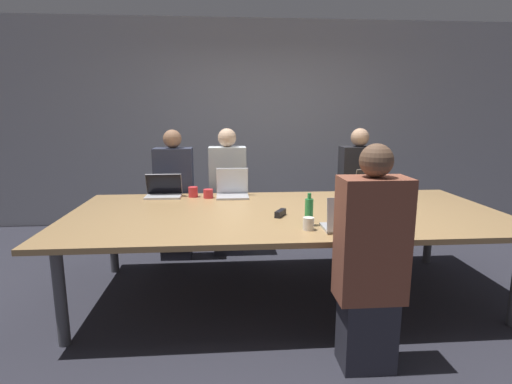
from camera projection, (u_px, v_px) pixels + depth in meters
name	position (u px, v px, depth m)	size (l,w,h in m)	color
ground_plane	(285.00, 294.00, 3.49)	(24.00, 24.00, 0.00)	#2D2D38
curtain_wall	(260.00, 124.00, 5.59)	(12.00, 0.06, 2.80)	#ADADB2
conference_table	(286.00, 217.00, 3.35)	(3.60, 1.65, 0.75)	tan
laptop_near_midright	(347.00, 221.00, 2.77)	(0.32, 0.24, 0.25)	#B7B7BC
person_near_midright	(370.00, 264.00, 2.38)	(0.40, 0.24, 1.39)	#2D2D38
cup_near_midright	(308.00, 224.00, 2.81)	(0.08, 0.08, 0.09)	white
bottle_near_midright	(309.00, 212.00, 2.91)	(0.06, 0.06, 0.24)	green
laptop_far_left	(164.00, 190.00, 3.91)	(0.35, 0.23, 0.23)	silver
person_far_left	(175.00, 197.00, 4.27)	(0.40, 0.24, 1.39)	#2D2D38
cup_far_left	(193.00, 192.00, 3.91)	(0.09, 0.09, 0.10)	red
laptop_far_right	(372.00, 188.00, 4.00)	(0.31, 0.25, 0.26)	gray
person_far_right	(357.00, 193.00, 4.46)	(0.40, 0.24, 1.40)	#2D2D38
laptop_far_midleft	(232.00, 188.00, 3.93)	(0.32, 0.27, 0.28)	#B7B7BC
person_far_midleft	(228.00, 194.00, 4.41)	(0.40, 0.24, 1.40)	#2D2D38
cup_far_midleft	(208.00, 194.00, 3.86)	(0.09, 0.09, 0.09)	red
stapler	(280.00, 213.00, 3.18)	(0.11, 0.15, 0.05)	black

